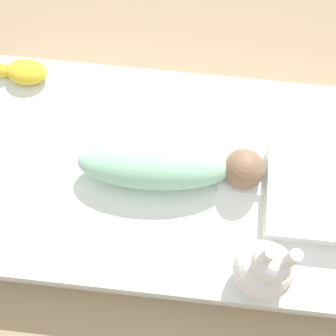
{
  "coord_description": "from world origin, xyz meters",
  "views": [
    {
      "loc": [
        -0.02,
        0.54,
        1.64
      ],
      "look_at": [
        0.04,
        0.0,
        0.21
      ],
      "focal_mm": 50.0,
      "sensor_mm": 36.0,
      "label": 1
    }
  ],
  "objects": [
    {
      "name": "swaddled_baby",
      "position": [
        0.04,
        -0.0,
        0.22
      ],
      "size": [
        0.61,
        0.2,
        0.13
      ],
      "rotation": [
        0.0,
        0.0,
        3.2
      ],
      "color": "#99D6B2",
      "rests_on": "bed_mattress"
    },
    {
      "name": "bunny_plush",
      "position": [
        -0.27,
        0.31,
        0.28
      ],
      "size": [
        0.18,
        0.18,
        0.36
      ],
      "color": "white",
      "rests_on": "bed_mattress"
    },
    {
      "name": "bed_mattress",
      "position": [
        0.0,
        0.0,
        0.08
      ],
      "size": [
        1.52,
        0.8,
        0.16
      ],
      "color": "white",
      "rests_on": "ground_plane"
    },
    {
      "name": "pillow",
      "position": [
        -0.48,
        0.04,
        0.2
      ],
      "size": [
        0.4,
        0.32,
        0.07
      ],
      "color": "white",
      "rests_on": "bed_mattress"
    },
    {
      "name": "ground_plane",
      "position": [
        0.0,
        0.0,
        0.0
      ],
      "size": [
        12.0,
        12.0,
        0.0
      ],
      "primitive_type": "plane",
      "color": "#9E8466"
    },
    {
      "name": "turtle_plush",
      "position": [
        0.6,
        -0.32,
        0.19
      ],
      "size": [
        0.19,
        0.1,
        0.06
      ],
      "color": "yellow",
      "rests_on": "bed_mattress"
    },
    {
      "name": "burp_cloth",
      "position": [
        -0.24,
        -0.02,
        0.17
      ],
      "size": [
        0.23,
        0.14,
        0.02
      ],
      "color": "white",
      "rests_on": "bed_mattress"
    }
  ]
}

